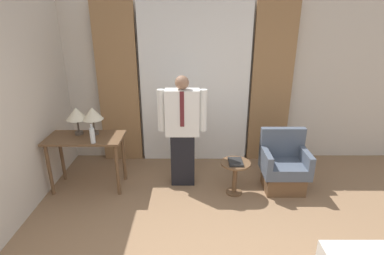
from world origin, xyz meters
TOP-DOWN VIEW (x-y plane):
  - wall_back at (0.00, 3.19)m, footprint 10.00×0.06m
  - curtain_sheer_center at (0.00, 3.06)m, footprint 1.75×0.06m
  - curtain_drape_left at (-1.24, 3.06)m, footprint 0.65×0.06m
  - curtain_drape_right at (1.24, 3.06)m, footprint 0.65×0.06m
  - desk at (-1.53, 2.13)m, footprint 1.05×0.53m
  - table_lamp_left at (-1.65, 2.23)m, footprint 0.29×0.29m
  - table_lamp_right at (-1.42, 2.23)m, footprint 0.29×0.29m
  - bottle_near_edge at (-1.35, 1.93)m, footprint 0.07×0.07m
  - person at (-0.18, 2.23)m, footprint 0.68×0.22m
  - armchair at (1.26, 2.09)m, footprint 0.63×0.53m
  - side_table at (0.55, 1.96)m, footprint 0.41×0.41m
  - book at (0.55, 1.94)m, footprint 0.19×0.26m

SIDE VIEW (x-z plane):
  - armchair at x=1.26m, z-range -0.10..0.76m
  - side_table at x=0.55m, z-range 0.09..0.58m
  - book at x=0.55m, z-range 0.49..0.52m
  - desk at x=-1.53m, z-range 0.26..1.04m
  - person at x=-0.18m, z-range 0.06..1.69m
  - bottle_near_edge at x=-1.35m, z-range 0.76..1.03m
  - table_lamp_left at x=-1.65m, z-range 0.89..1.28m
  - table_lamp_right at x=-1.42m, z-range 0.89..1.28m
  - curtain_sheer_center at x=0.00m, z-range 0.00..2.58m
  - curtain_drape_left at x=-1.24m, z-range 0.00..2.58m
  - curtain_drape_right at x=1.24m, z-range 0.00..2.58m
  - wall_back at x=0.00m, z-range 0.00..2.70m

